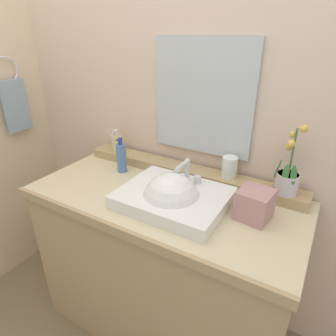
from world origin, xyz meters
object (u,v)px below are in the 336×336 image
(soap_dispenser, at_px, (117,143))
(potted_plant, at_px, (287,178))
(hand_towel, at_px, (16,106))
(lotion_bottle, at_px, (121,157))
(sink_basin, at_px, (172,200))
(tissue_box, at_px, (255,205))
(tumbler_cup, at_px, (229,167))

(soap_dispenser, bearing_deg, potted_plant, -0.11)
(hand_towel, bearing_deg, lotion_bottle, 2.64)
(sink_basin, xyz_separation_m, tissue_box, (0.34, 0.09, 0.04))
(tumbler_cup, relative_size, hand_towel, 0.33)
(tumbler_cup, bearing_deg, soap_dispenser, -178.18)
(potted_plant, bearing_deg, sink_basin, -147.06)
(potted_plant, xyz_separation_m, tissue_box, (-0.08, -0.19, -0.06))
(potted_plant, xyz_separation_m, tumbler_cup, (-0.27, 0.02, -0.02))
(tissue_box, bearing_deg, sink_basin, -165.84)
(potted_plant, xyz_separation_m, hand_towel, (-1.63, -0.16, 0.15))
(tissue_box, bearing_deg, hand_towel, 178.80)
(tumbler_cup, xyz_separation_m, tissue_box, (0.19, -0.21, -0.04))
(tissue_box, bearing_deg, tumbler_cup, 131.38)
(sink_basin, bearing_deg, tumbler_cup, 62.94)
(soap_dispenser, bearing_deg, tumbler_cup, 1.82)
(tumbler_cup, height_order, lotion_bottle, lotion_bottle)
(soap_dispenser, xyz_separation_m, tumbler_cup, (0.69, 0.02, -0.00))
(potted_plant, bearing_deg, hand_towel, -174.53)
(lotion_bottle, bearing_deg, potted_plant, 8.17)
(sink_basin, bearing_deg, hand_towel, 174.41)
(sink_basin, height_order, potted_plant, potted_plant)
(sink_basin, height_order, tissue_box, sink_basin)
(soap_dispenser, distance_m, lotion_bottle, 0.18)
(sink_basin, relative_size, lotion_bottle, 2.38)
(sink_basin, distance_m, tissue_box, 0.35)
(tumbler_cup, bearing_deg, tissue_box, -48.62)
(tumbler_cup, height_order, hand_towel, hand_towel)
(lotion_bottle, relative_size, tissue_box, 1.51)
(potted_plant, height_order, soap_dispenser, potted_plant)
(lotion_bottle, distance_m, hand_towel, 0.82)
(potted_plant, relative_size, hand_towel, 0.99)
(soap_dispenser, bearing_deg, sink_basin, -27.20)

